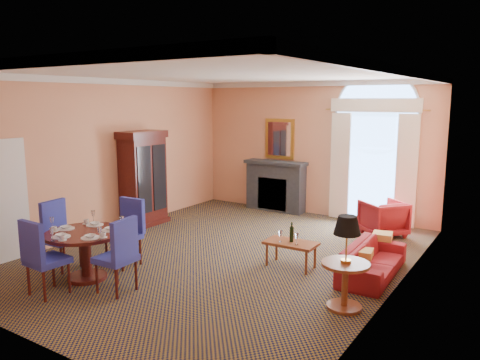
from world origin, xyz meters
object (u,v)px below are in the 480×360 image
Objects in this scene: dining_table at (85,244)px; side_table at (346,252)px; armchair at (383,218)px; sofa at (373,260)px; armoire at (143,180)px; coffee_table at (291,243)px.

side_table reaches higher than dining_table.
sofa is at bearing 52.03° from armchair.
armoire is 2.41× the size of coffee_table.
coffee_table is 0.69× the size of side_table.
dining_table reaches higher than armchair.
coffee_table reaches higher than armchair.
coffee_table is (-1.27, -0.36, 0.15)m from sofa.
armoire is 5.33m from sofa.
armoire reaches higher than armchair.
armchair is at bearing 73.15° from coffee_table.
coffee_table is at bearing -9.40° from armoire.
armoire is at bearing 162.45° from side_table.
dining_table is 5.86m from armchair.
side_table is at bearing 48.28° from armchair.
side_table is at bearing 179.82° from sofa.
side_table is (3.75, 1.18, 0.22)m from dining_table.
armchair is (-0.52, 2.35, 0.11)m from sofa.
side_table reaches higher than armchair.
dining_table is at bearing -162.51° from side_table.
armchair is at bearing 57.01° from dining_table.
side_table reaches higher than sofa.
armoire reaches higher than dining_table.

